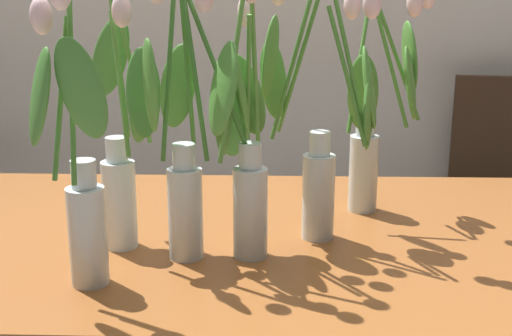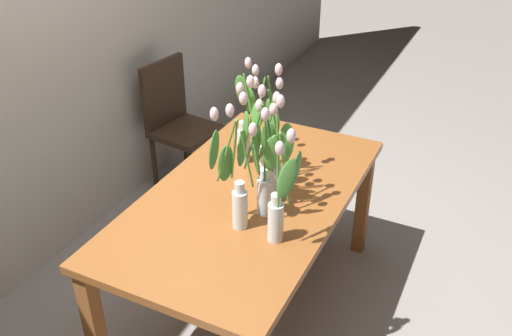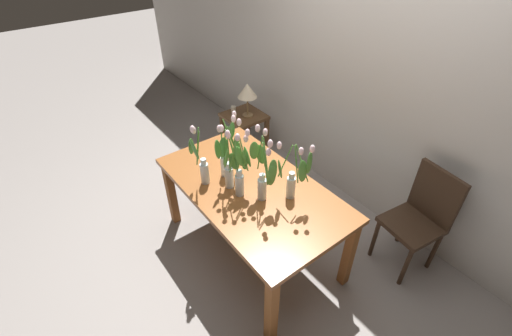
{
  "view_description": "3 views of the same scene",
  "coord_description": "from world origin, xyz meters",
  "px_view_note": "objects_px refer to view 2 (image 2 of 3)",
  "views": [
    {
      "loc": [
        0.07,
        -1.39,
        1.27
      ],
      "look_at": [
        0.03,
        -0.02,
        0.89
      ],
      "focal_mm": 48.1,
      "sensor_mm": 36.0,
      "label": 1
    },
    {
      "loc": [
        -1.99,
        -1.01,
        2.23
      ],
      "look_at": [
        0.0,
        -0.04,
        0.89
      ],
      "focal_mm": 38.95,
      "sensor_mm": 36.0,
      "label": 2
    },
    {
      "loc": [
        1.68,
        -1.24,
        2.53
      ],
      "look_at": [
        0.02,
        0.03,
        0.92
      ],
      "focal_mm": 24.43,
      "sensor_mm": 36.0,
      "label": 3
    }
  ],
  "objects_px": {
    "tulip_vase_1": "(247,124)",
    "tulip_vase_3": "(271,161)",
    "tulip_vase_0": "(264,167)",
    "tulip_vase_2": "(280,204)",
    "tulip_vase_4": "(237,183)",
    "tulip_vase_5": "(264,138)",
    "dining_chair": "(177,119)",
    "dining_table": "(248,209)"
  },
  "relations": [
    {
      "from": "dining_table",
      "to": "tulip_vase_3",
      "type": "xyz_separation_m",
      "value": [
        0.01,
        -0.11,
        0.3
      ]
    },
    {
      "from": "tulip_vase_0",
      "to": "tulip_vase_2",
      "type": "xyz_separation_m",
      "value": [
        -0.18,
        -0.16,
        -0.04
      ]
    },
    {
      "from": "tulip_vase_1",
      "to": "tulip_vase_3",
      "type": "height_order",
      "value": "tulip_vase_3"
    },
    {
      "from": "dining_table",
      "to": "dining_chair",
      "type": "xyz_separation_m",
      "value": [
        0.91,
        1.02,
        -0.12
      ]
    },
    {
      "from": "tulip_vase_0",
      "to": "tulip_vase_1",
      "type": "height_order",
      "value": "tulip_vase_0"
    },
    {
      "from": "tulip_vase_0",
      "to": "dining_chair",
      "type": "bearing_deg",
      "value": 48.82
    },
    {
      "from": "tulip_vase_2",
      "to": "tulip_vase_0",
      "type": "bearing_deg",
      "value": 41.62
    },
    {
      "from": "tulip_vase_4",
      "to": "dining_chair",
      "type": "relative_size",
      "value": 0.6
    },
    {
      "from": "tulip_vase_5",
      "to": "dining_chair",
      "type": "relative_size",
      "value": 0.63
    },
    {
      "from": "tulip_vase_5",
      "to": "tulip_vase_3",
      "type": "bearing_deg",
      "value": -145.2
    },
    {
      "from": "dining_table",
      "to": "tulip_vase_2",
      "type": "height_order",
      "value": "tulip_vase_2"
    },
    {
      "from": "tulip_vase_2",
      "to": "dining_table",
      "type": "bearing_deg",
      "value": 46.71
    },
    {
      "from": "tulip_vase_1",
      "to": "tulip_vase_2",
      "type": "height_order",
      "value": "tulip_vase_2"
    },
    {
      "from": "tulip_vase_5",
      "to": "tulip_vase_1",
      "type": "bearing_deg",
      "value": 49.68
    },
    {
      "from": "tulip_vase_4",
      "to": "tulip_vase_5",
      "type": "bearing_deg",
      "value": 7.96
    },
    {
      "from": "tulip_vase_1",
      "to": "tulip_vase_5",
      "type": "relative_size",
      "value": 0.9
    },
    {
      "from": "tulip_vase_5",
      "to": "dining_table",
      "type": "bearing_deg",
      "value": 176.62
    },
    {
      "from": "tulip_vase_2",
      "to": "tulip_vase_4",
      "type": "height_order",
      "value": "tulip_vase_4"
    },
    {
      "from": "dining_table",
      "to": "tulip_vase_4",
      "type": "distance_m",
      "value": 0.39
    },
    {
      "from": "tulip_vase_1",
      "to": "tulip_vase_3",
      "type": "distance_m",
      "value": 0.4
    },
    {
      "from": "tulip_vase_4",
      "to": "tulip_vase_5",
      "type": "height_order",
      "value": "tulip_vase_5"
    },
    {
      "from": "tulip_vase_0",
      "to": "tulip_vase_3",
      "type": "distance_m",
      "value": 0.1
    },
    {
      "from": "tulip_vase_3",
      "to": "tulip_vase_2",
      "type": "bearing_deg",
      "value": -148.52
    },
    {
      "from": "tulip_vase_1",
      "to": "dining_chair",
      "type": "xyz_separation_m",
      "value": [
        0.61,
        0.86,
        -0.42
      ]
    },
    {
      "from": "tulip_vase_1",
      "to": "tulip_vase_3",
      "type": "relative_size",
      "value": 0.93
    },
    {
      "from": "tulip_vase_4",
      "to": "tulip_vase_5",
      "type": "distance_m",
      "value": 0.4
    },
    {
      "from": "tulip_vase_3",
      "to": "dining_chair",
      "type": "relative_size",
      "value": 0.61
    },
    {
      "from": "tulip_vase_1",
      "to": "tulip_vase_0",
      "type": "bearing_deg",
      "value": -144.09
    },
    {
      "from": "tulip_vase_2",
      "to": "tulip_vase_5",
      "type": "xyz_separation_m",
      "value": [
        0.42,
        0.27,
        0.04
      ]
    },
    {
      "from": "tulip_vase_1",
      "to": "tulip_vase_4",
      "type": "height_order",
      "value": "tulip_vase_4"
    },
    {
      "from": "dining_table",
      "to": "tulip_vase_1",
      "type": "distance_m",
      "value": 0.45
    },
    {
      "from": "tulip_vase_5",
      "to": "tulip_vase_2",
      "type": "bearing_deg",
      "value": -147.32
    },
    {
      "from": "tulip_vase_0",
      "to": "tulip_vase_5",
      "type": "relative_size",
      "value": 0.98
    },
    {
      "from": "dining_table",
      "to": "tulip_vase_1",
      "type": "height_order",
      "value": "tulip_vase_1"
    },
    {
      "from": "dining_chair",
      "to": "tulip_vase_1",
      "type": "bearing_deg",
      "value": -125.33
    },
    {
      "from": "dining_table",
      "to": "tulip_vase_4",
      "type": "height_order",
      "value": "tulip_vase_4"
    },
    {
      "from": "tulip_vase_4",
      "to": "tulip_vase_3",
      "type": "bearing_deg",
      "value": -11.38
    },
    {
      "from": "tulip_vase_5",
      "to": "tulip_vase_4",
      "type": "bearing_deg",
      "value": -172.04
    },
    {
      "from": "dining_chair",
      "to": "tulip_vase_5",
      "type": "bearing_deg",
      "value": -126.18
    },
    {
      "from": "tulip_vase_0",
      "to": "dining_chair",
      "type": "distance_m",
      "value": 1.58
    },
    {
      "from": "tulip_vase_3",
      "to": "tulip_vase_4",
      "type": "xyz_separation_m",
      "value": [
        -0.24,
        0.05,
        0.01
      ]
    },
    {
      "from": "dining_chair",
      "to": "dining_table",
      "type": "bearing_deg",
      "value": -131.82
    }
  ]
}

